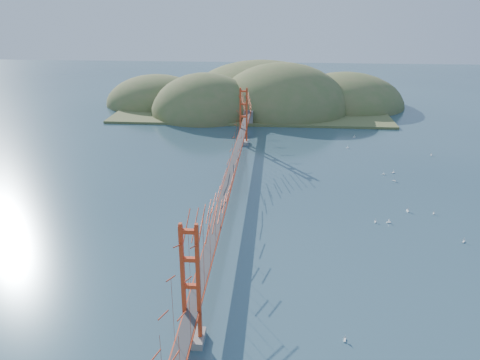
# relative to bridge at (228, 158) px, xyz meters

# --- Properties ---
(ground) EXTENTS (320.00, 320.00, 0.00)m
(ground) POSITION_rel_bridge_xyz_m (0.00, -0.18, -7.01)
(ground) COLOR #2B4756
(ground) RESTS_ON ground
(bridge) EXTENTS (2.20, 94.40, 12.00)m
(bridge) POSITION_rel_bridge_xyz_m (0.00, 0.00, 0.00)
(bridge) COLOR gray
(bridge) RESTS_ON ground
(far_headlands) EXTENTS (84.00, 58.00, 25.00)m
(far_headlands) POSITION_rel_bridge_xyz_m (2.21, 68.33, -7.01)
(far_headlands) COLOR olive
(far_headlands) RESTS_ON ground
(sailboat_9) EXTENTS (0.62, 0.62, 0.70)m
(sailboat_9) POSITION_rel_bridge_xyz_m (36.67, 25.13, -6.86)
(sailboat_9) COLOR white
(sailboat_9) RESTS_ON ground
(sailboat_12) EXTENTS (0.60, 0.53, 0.68)m
(sailboat_12) POSITION_rel_bridge_xyz_m (23.72, 36.63, -6.86)
(sailboat_12) COLOR white
(sailboat_12) RESTS_ON ground
(sailboat_4) EXTENTS (0.48, 0.52, 0.58)m
(sailboat_4) POSITION_rel_bridge_xyz_m (29.27, -1.59, -6.87)
(sailboat_4) COLOR white
(sailboat_4) RESTS_ON ground
(sailboat_0) EXTENTS (0.54, 0.64, 0.75)m
(sailboat_0) POSITION_rel_bridge_xyz_m (25.83, -0.99, -6.85)
(sailboat_0) COLOR white
(sailboat_0) RESTS_ON ground
(sailboat_2) EXTENTS (0.60, 0.51, 0.69)m
(sailboat_2) POSITION_rel_bridge_xyz_m (22.36, -4.91, -6.86)
(sailboat_2) COLOR white
(sailboat_2) RESTS_ON ground
(sailboat_13) EXTENTS (0.63, 0.63, 0.67)m
(sailboat_13) POSITION_rel_bridge_xyz_m (30.54, -9.62, -6.86)
(sailboat_13) COLOR white
(sailboat_13) RESTS_ON ground
(sailboat_10) EXTENTS (0.51, 0.57, 0.64)m
(sailboat_10) POSITION_rel_bridge_xyz_m (13.46, -29.00, -6.86)
(sailboat_10) COLOR white
(sailboat_10) RESTS_ON ground
(sailboat_8) EXTENTS (0.68, 0.68, 0.73)m
(sailboat_8) POSITION_rel_bridge_xyz_m (27.24, 14.72, -6.85)
(sailboat_8) COLOR white
(sailboat_8) RESTS_ON ground
(sailboat_7) EXTENTS (0.49, 0.41, 0.57)m
(sailboat_7) POSITION_rel_bridge_xyz_m (25.43, 13.88, -6.87)
(sailboat_7) COLOR white
(sailboat_7) RESTS_ON ground
(sailboat_3) EXTENTS (0.54, 0.43, 0.63)m
(sailboat_3) POSITION_rel_bridge_xyz_m (21.24, 28.62, -6.86)
(sailboat_3) COLOR white
(sailboat_3) RESTS_ON ground
(sailboat_14) EXTENTS (0.44, 0.52, 0.60)m
(sailboat_14) POSITION_rel_bridge_xyz_m (20.58, -4.89, -6.87)
(sailboat_14) COLOR white
(sailboat_14) RESTS_ON ground
(sailboat_1) EXTENTS (0.66, 0.66, 0.69)m
(sailboat_1) POSITION_rel_bridge_xyz_m (26.54, 10.78, -6.86)
(sailboat_1) COLOR white
(sailboat_1) RESTS_ON ground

